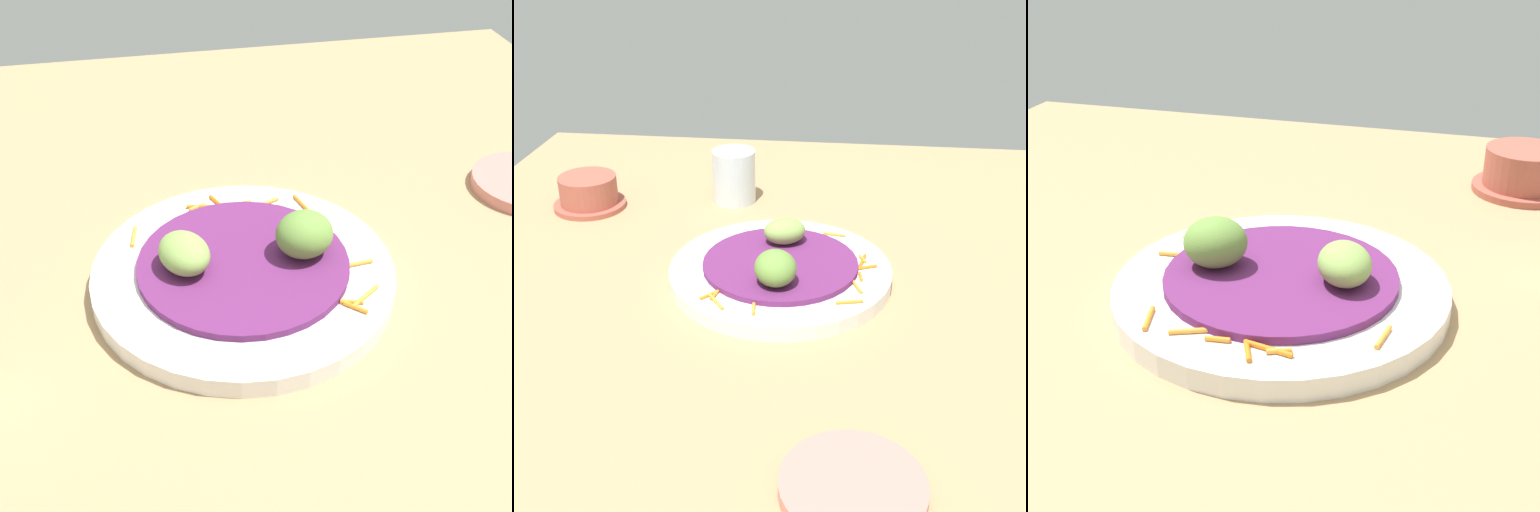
% 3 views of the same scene
% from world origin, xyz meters
% --- Properties ---
extents(table_surface, '(1.10, 1.10, 0.02)m').
position_xyz_m(table_surface, '(0.00, 0.00, 0.01)').
color(table_surface, tan).
rests_on(table_surface, ground).
extents(main_plate, '(0.28, 0.28, 0.02)m').
position_xyz_m(main_plate, '(0.00, -0.03, 0.03)').
color(main_plate, white).
rests_on(main_plate, table_surface).
extents(cabbage_bed, '(0.19, 0.19, 0.01)m').
position_xyz_m(cabbage_bed, '(0.00, -0.03, 0.04)').
color(cabbage_bed, '#60235B').
rests_on(cabbage_bed, main_plate).
extents(carrot_garnish, '(0.22, 0.21, 0.00)m').
position_xyz_m(carrot_garnish, '(0.03, 0.01, 0.04)').
color(carrot_garnish, orange).
rests_on(carrot_garnish, main_plate).
extents(guac_scoop_left, '(0.07, 0.06, 0.04)m').
position_xyz_m(guac_scoop_left, '(0.06, -0.03, 0.07)').
color(guac_scoop_left, olive).
rests_on(guac_scoop_left, cabbage_bed).
extents(guac_scoop_center, '(0.06, 0.07, 0.03)m').
position_xyz_m(guac_scoop_center, '(-0.05, -0.03, 0.06)').
color(guac_scoop_center, '#84A851').
rests_on(guac_scoop_center, cabbage_bed).
extents(side_plate_small, '(0.12, 0.12, 0.01)m').
position_xyz_m(side_plate_small, '(0.34, 0.06, 0.03)').
color(side_plate_small, tan).
rests_on(side_plate_small, table_surface).
extents(terracotta_bowl, '(0.11, 0.11, 0.05)m').
position_xyz_m(terracotta_bowl, '(-0.19, -0.35, 0.04)').
color(terracotta_bowl, '#A85142').
rests_on(terracotta_bowl, table_surface).
extents(water_glass, '(0.07, 0.07, 0.08)m').
position_xyz_m(water_glass, '(-0.24, -0.13, 0.06)').
color(water_glass, silver).
rests_on(water_glass, table_surface).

